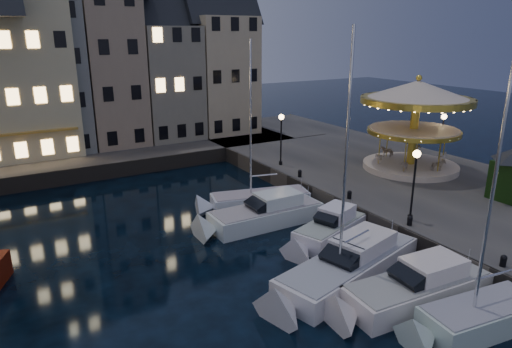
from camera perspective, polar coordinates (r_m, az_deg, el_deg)
ground at (r=23.24m, az=8.16°, el=-13.03°), size 160.00×160.00×0.00m
quay_east at (r=36.11m, az=19.77°, el=-1.57°), size 16.00×56.00×1.30m
quay_north at (r=45.09m, az=-23.45°, el=1.64°), size 44.00×12.00×1.30m
quaywall_e at (r=30.62m, az=10.03°, el=-4.11°), size 0.15×44.00×1.30m
quaywall_n at (r=39.63m, az=-19.39°, el=0.10°), size 48.00×0.15×1.30m
streetlamp_b at (r=27.06m, az=19.21°, el=-0.14°), size 0.44×0.44×4.17m
streetlamp_c at (r=36.86m, az=3.16°, el=5.23°), size 0.44×0.44×4.17m
streetlamp_d at (r=39.92m, az=22.25°, el=4.90°), size 0.44×0.44×4.17m
bollard_a at (r=24.28m, az=28.54°, el=-9.45°), size 0.30×0.30×0.57m
bollard_b at (r=27.11m, az=18.67°, el=-5.48°), size 0.30×0.30×0.57m
bollard_c at (r=30.32m, az=11.60°, el=-2.50°), size 0.30×0.30×0.57m
bollard_d at (r=34.35m, az=5.50°, el=0.13°), size 0.30×0.30×0.57m
townhouse_nc at (r=45.81m, az=-25.03°, el=12.05°), size 6.82×8.00×14.80m
townhouse_nd at (r=46.74m, az=-17.94°, el=13.49°), size 5.50×8.00×15.80m
townhouse_ne at (r=48.37m, az=-11.36°, el=12.28°), size 6.16×8.00×12.80m
townhouse_nf at (r=50.67m, az=-4.78°, el=13.32°), size 6.82×8.00×13.80m
motorboat_a at (r=21.19m, az=25.31°, el=-16.22°), size 6.41×2.76×10.53m
motorboat_b at (r=22.05m, az=18.74°, el=-13.70°), size 8.16×2.88×2.15m
motorboat_c at (r=23.09m, az=11.08°, el=-11.47°), size 9.91×4.80×13.18m
motorboat_d at (r=26.82m, az=8.81°, el=-7.24°), size 6.24×3.70×2.15m
motorboat_e at (r=28.80m, az=0.59°, el=-5.24°), size 8.31×2.46×2.15m
motorboat_f at (r=31.44m, az=-0.48°, el=-3.50°), size 7.77×3.73×10.32m
carousel at (r=37.32m, az=19.37°, el=7.77°), size 8.41×8.41×7.36m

